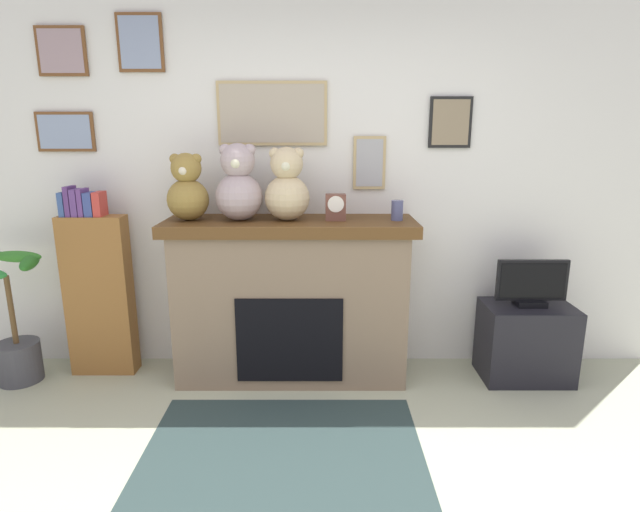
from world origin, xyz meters
TOP-DOWN VIEW (x-y plane):
  - back_wall at (-0.01, 2.00)m, footprint 5.20×0.15m
  - fireplace at (-0.14, 1.69)m, footprint 1.69×0.56m
  - bookshelf at (-1.52, 1.74)m, footprint 0.45×0.16m
  - potted_plant at (-2.07, 1.59)m, footprint 0.51×0.50m
  - tv_stand at (1.52, 1.64)m, footprint 0.61×0.40m
  - television at (1.52, 1.64)m, footprint 0.49×0.14m
  - area_rug at (-0.14, 0.76)m, footprint 1.54×1.11m
  - candle_jar at (0.58, 1.67)m, footprint 0.08×0.08m
  - mantel_clock at (0.17, 1.67)m, footprint 0.13×0.10m
  - teddy_bear_tan at (-0.82, 1.67)m, footprint 0.28×0.28m
  - teddy_bear_grey at (-0.48, 1.67)m, footprint 0.32×0.32m
  - teddy_bear_cream at (-0.16, 1.67)m, footprint 0.30×0.30m

SIDE VIEW (x-z plane):
  - area_rug at x=-0.14m, z-range 0.00..0.01m
  - tv_stand at x=1.52m, z-range 0.00..0.54m
  - potted_plant at x=-2.07m, z-range -0.08..0.84m
  - fireplace at x=-0.14m, z-range 0.01..1.15m
  - bookshelf at x=-1.52m, z-range -0.06..1.30m
  - television at x=1.52m, z-range 0.53..0.86m
  - candle_jar at x=0.58m, z-range 1.14..1.27m
  - mantel_clock at x=0.17m, z-range 1.14..1.32m
  - back_wall at x=-0.01m, z-range 0.01..2.61m
  - teddy_bear_tan at x=-0.82m, z-range 1.12..1.56m
  - teddy_bear_cream at x=-0.16m, z-range 1.12..1.60m
  - teddy_bear_grey at x=-0.48m, z-range 1.12..1.62m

